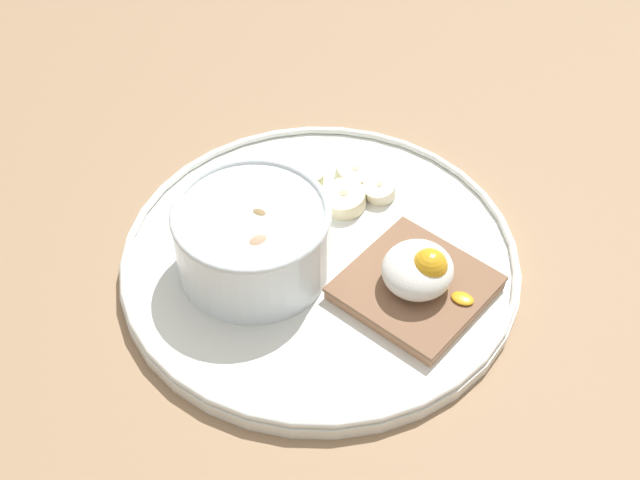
% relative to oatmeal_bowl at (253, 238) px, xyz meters
% --- Properties ---
extents(ground_plane, '(1.20, 1.20, 0.02)m').
position_rel_oatmeal_bowl_xyz_m(ground_plane, '(0.02, -0.04, -0.05)').
color(ground_plane, '#9A7A5A').
rests_on(ground_plane, ground).
extents(plate, '(0.31, 0.31, 0.02)m').
position_rel_oatmeal_bowl_xyz_m(plate, '(0.02, -0.04, -0.03)').
color(plate, white).
rests_on(plate, ground_plane).
extents(oatmeal_bowl, '(0.12, 0.12, 0.06)m').
position_rel_oatmeal_bowl_xyz_m(oatmeal_bowl, '(0.00, 0.00, 0.00)').
color(oatmeal_bowl, white).
rests_on(oatmeal_bowl, plate).
extents(toast_slice, '(0.13, 0.13, 0.01)m').
position_rel_oatmeal_bowl_xyz_m(toast_slice, '(0.01, -0.12, -0.03)').
color(toast_slice, '#876147').
rests_on(toast_slice, plate).
extents(poached_egg, '(0.06, 0.07, 0.04)m').
position_rel_oatmeal_bowl_xyz_m(poached_egg, '(0.01, -0.12, -0.00)').
color(poached_egg, white).
rests_on(poached_egg, toast_slice).
extents(banana_slice_front, '(0.05, 0.05, 0.02)m').
position_rel_oatmeal_bowl_xyz_m(banana_slice_front, '(0.12, -0.04, -0.02)').
color(banana_slice_front, '#F4EEBD').
rests_on(banana_slice_front, plate).
extents(banana_slice_left, '(0.04, 0.04, 0.02)m').
position_rel_oatmeal_bowl_xyz_m(banana_slice_left, '(0.10, -0.01, -0.02)').
color(banana_slice_left, '#EAEDB4').
rests_on(banana_slice_left, plate).
extents(banana_slice_back, '(0.05, 0.05, 0.02)m').
position_rel_oatmeal_bowl_xyz_m(banana_slice_back, '(0.08, -0.05, -0.02)').
color(banana_slice_back, beige).
rests_on(banana_slice_back, plate).
extents(banana_slice_right, '(0.04, 0.04, 0.02)m').
position_rel_oatmeal_bowl_xyz_m(banana_slice_right, '(0.10, -0.07, -0.02)').
color(banana_slice_right, '#F5E9C3').
rests_on(banana_slice_right, plate).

